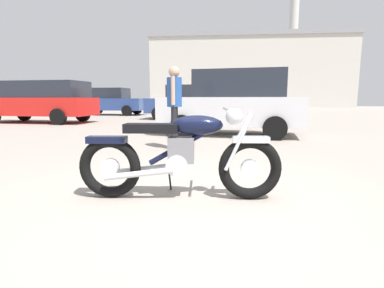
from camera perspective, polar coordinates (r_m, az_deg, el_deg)
The scene contains 9 objects.
ground_plane at distance 2.89m, azimuth 3.76°, elevation -11.99°, with size 80.00×80.00×0.00m, color gray.
vintage_motorcycle at distance 2.99m, azimuth -2.18°, elevation -2.23°, with size 2.08×0.62×0.94m.
bystander at distance 5.98m, azimuth -3.44°, elevation 8.76°, with size 0.30×0.46×1.66m.
dark_sedan_left at distance 14.62m, azimuth -0.45°, elevation 8.09°, with size 4.27×2.07×1.67m.
silver_sedan_mid at distance 8.37m, azimuth 8.14°, elevation 8.00°, with size 4.01×2.05×1.78m.
blue_hatchback_right at distance 14.17m, azimuth -27.31°, elevation 7.52°, with size 4.72×2.00×1.74m.
red_hatchback_near at distance 19.24m, azimuth -15.42°, elevation 7.95°, with size 4.23×1.97×1.67m.
white_estate_far at distance 17.14m, azimuth 8.93°, elevation 8.44°, with size 4.86×2.35×1.74m.
industrial_building at distance 40.53m, azimuth 10.56°, elevation 13.28°, with size 24.42×14.58×18.92m.
Camera 1 is at (0.29, -2.68, 1.02)m, focal length 27.45 mm.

